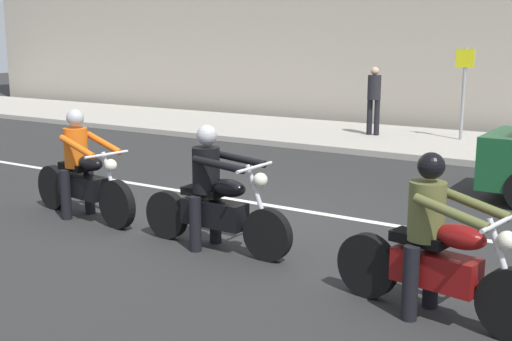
% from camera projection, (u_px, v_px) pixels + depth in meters
% --- Properties ---
extents(ground_plane, '(80.00, 80.00, 0.00)m').
position_uv_depth(ground_plane, '(249.00, 221.00, 9.26)').
color(ground_plane, '#282828').
extents(sidewalk_slab, '(40.00, 4.40, 0.14)m').
position_uv_depth(sidewalk_slab, '(431.00, 143.00, 15.81)').
color(sidewalk_slab, '#A8A399').
rests_on(sidewalk_slab, ground_plane).
extents(lane_marking_stripe, '(18.00, 0.14, 0.01)m').
position_uv_depth(lane_marking_stripe, '(313.00, 212.00, 9.70)').
color(lane_marking_stripe, silver).
rests_on(lane_marking_stripe, ground_plane).
extents(motorcycle_with_rider_orange_stripe, '(2.26, 0.74, 1.59)m').
position_uv_depth(motorcycle_with_rider_orange_stripe, '(82.00, 174.00, 9.30)').
color(motorcycle_with_rider_orange_stripe, black).
rests_on(motorcycle_with_rider_orange_stripe, ground_plane).
extents(motorcycle_with_rider_olive, '(2.12, 0.75, 1.56)m').
position_uv_depth(motorcycle_with_rider_olive, '(435.00, 252.00, 5.93)').
color(motorcycle_with_rider_olive, black).
rests_on(motorcycle_with_rider_olive, ground_plane).
extents(motorcycle_with_rider_black_leather, '(2.19, 0.70, 1.54)m').
position_uv_depth(motorcycle_with_rider_black_leather, '(214.00, 199.00, 7.91)').
color(motorcycle_with_rider_black_leather, black).
rests_on(motorcycle_with_rider_black_leather, ground_plane).
extents(street_sign_post, '(0.44, 0.08, 2.23)m').
position_uv_depth(street_sign_post, '(464.00, 84.00, 15.64)').
color(street_sign_post, gray).
rests_on(street_sign_post, sidewalk_slab).
extents(pedestrian_bystander, '(0.34, 0.34, 1.74)m').
position_uv_depth(pedestrian_bystander, '(374.00, 95.00, 16.49)').
color(pedestrian_bystander, black).
rests_on(pedestrian_bystander, sidewalk_slab).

